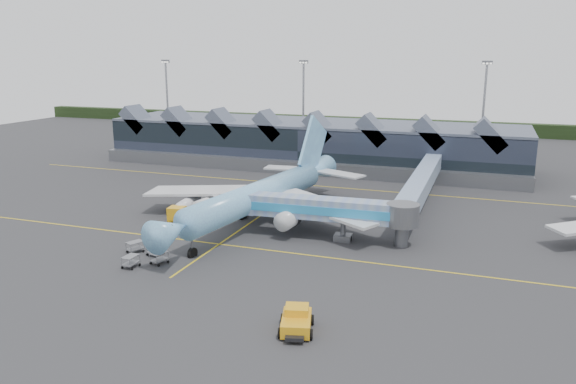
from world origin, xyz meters
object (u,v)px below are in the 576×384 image
(main_airliner, at_px, (263,194))
(pushback_tug, at_px, (296,321))
(jet_bridge, at_px, (336,211))
(fuel_truck, at_px, (186,208))

(main_airliner, height_order, pushback_tug, main_airliner)
(jet_bridge, bearing_deg, main_airliner, 157.30)
(jet_bridge, height_order, fuel_truck, jet_bridge)
(main_airliner, distance_m, pushback_tug, 33.74)
(jet_bridge, xyz_separation_m, pushback_tug, (3.30, -25.46, -3.06))
(main_airliner, xyz_separation_m, pushback_tug, (15.39, -29.84, -3.32))
(fuel_truck, distance_m, pushback_tug, 38.45)
(pushback_tug, bearing_deg, fuel_truck, 118.98)
(jet_bridge, relative_size, fuel_truck, 2.66)
(fuel_truck, xyz_separation_m, pushback_tug, (26.77, -27.58, -0.76))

